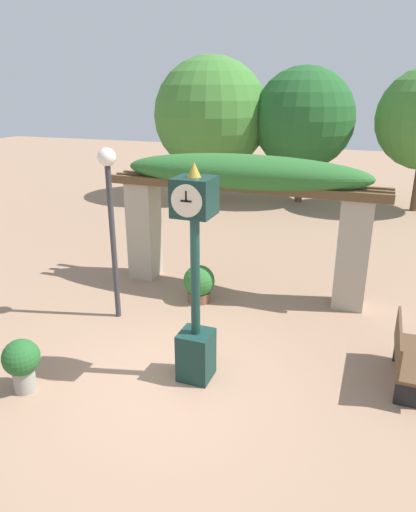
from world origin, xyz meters
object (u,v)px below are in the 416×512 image
(potted_plant_near_left, at_px, (199,283))
(potted_plant_near_right, at_px, (22,362))
(park_bench, at_px, (406,356))
(pedestal_clock, at_px, (195,285))
(lamp_post, at_px, (110,200))

(potted_plant_near_left, distance_m, potted_plant_near_right, 3.83)
(potted_plant_near_right, bearing_deg, park_bench, 22.72)
(pedestal_clock, xyz_separation_m, park_bench, (2.89, 0.95, -1.07))
(lamp_post, bearing_deg, park_bench, -3.97)
(potted_plant_near_left, distance_m, park_bench, 4.10)
(potted_plant_near_left, xyz_separation_m, potted_plant_near_right, (-1.24, -3.62, 0.08))
(park_bench, distance_m, lamp_post, 5.34)
(potted_plant_near_left, bearing_deg, lamp_post, -136.00)
(potted_plant_near_left, relative_size, lamp_post, 0.24)
(potted_plant_near_right, relative_size, lamp_post, 0.25)
(potted_plant_near_right, xyz_separation_m, lamp_post, (0.04, 2.46, 1.78))
(pedestal_clock, bearing_deg, park_bench, 18.27)
(pedestal_clock, xyz_separation_m, potted_plant_near_left, (-0.93, 2.46, -1.11))
(park_bench, bearing_deg, pedestal_clock, 108.27)
(pedestal_clock, distance_m, potted_plant_near_right, 2.67)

